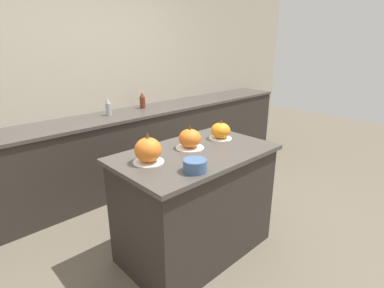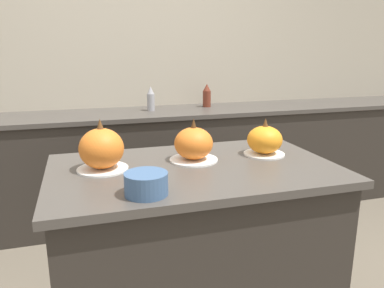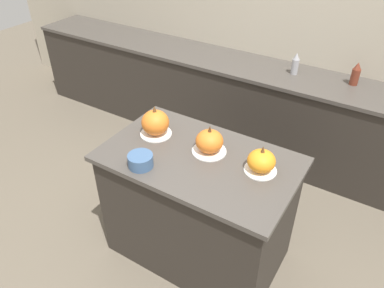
{
  "view_description": "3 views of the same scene",
  "coord_description": "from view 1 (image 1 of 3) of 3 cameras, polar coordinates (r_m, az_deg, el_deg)",
  "views": [
    {
      "loc": [
        -1.55,
        -1.6,
        1.76
      ],
      "look_at": [
        -0.04,
        -0.0,
        1.0
      ],
      "focal_mm": 28.0,
      "sensor_mm": 36.0,
      "label": 1
    },
    {
      "loc": [
        -0.48,
        -1.55,
        1.45
      ],
      "look_at": [
        -0.0,
        0.03,
        1.03
      ],
      "focal_mm": 35.0,
      "sensor_mm": 36.0,
      "label": 2
    },
    {
      "loc": [
        0.99,
        -1.68,
        2.42
      ],
      "look_at": [
        -0.06,
        0.0,
        1.01
      ],
      "focal_mm": 35.0,
      "sensor_mm": 36.0,
      "label": 3
    }
  ],
  "objects": [
    {
      "name": "mixing_bowl",
      "position": [
        2.01,
        0.56,
        -4.12
      ],
      "size": [
        0.16,
        0.16,
        0.08
      ],
      "color": "#3D5B84",
      "rests_on": "kitchen_island"
    },
    {
      "name": "pumpkin_cake_left",
      "position": [
        2.16,
        -8.37,
        -1.22
      ],
      "size": [
        0.23,
        0.23,
        0.23
      ],
      "color": "white",
      "rests_on": "kitchen_island"
    },
    {
      "name": "kitchen_island",
      "position": [
        2.58,
        0.6,
        -11.11
      ],
      "size": [
        1.29,
        0.79,
        0.93
      ],
      "color": "#2D2823",
      "rests_on": "ground_plane"
    },
    {
      "name": "bottle_short",
      "position": [
        3.95,
        -9.43,
        8.16
      ],
      "size": [
        0.07,
        0.07,
        0.21
      ],
      "color": "maroon",
      "rests_on": "back_counter"
    },
    {
      "name": "wall_back",
      "position": [
        3.82,
        -19.33,
        10.26
      ],
      "size": [
        8.0,
        0.06,
        2.5
      ],
      "color": "#B2A893",
      "rests_on": "ground_plane"
    },
    {
      "name": "bottle_tall",
      "position": [
        3.63,
        -15.67,
        6.76
      ],
      "size": [
        0.07,
        0.07,
        0.2
      ],
      "color": "#99999E",
      "rests_on": "back_counter"
    },
    {
      "name": "back_counter",
      "position": [
        3.71,
        -15.89,
        -2.1
      ],
      "size": [
        6.0,
        0.6,
        0.94
      ],
      "color": "#2D2823",
      "rests_on": "ground_plane"
    },
    {
      "name": "pumpkin_cake_center",
      "position": [
        2.43,
        -0.41,
        0.97
      ],
      "size": [
        0.23,
        0.23,
        0.21
      ],
      "color": "white",
      "rests_on": "kitchen_island"
    },
    {
      "name": "ground_plane",
      "position": [
        2.84,
        0.57,
        -19.28
      ],
      "size": [
        12.0,
        12.0,
        0.0
      ],
      "primitive_type": "plane",
      "color": "#665B4C"
    },
    {
      "name": "pumpkin_cake_right",
      "position": [
        2.69,
        5.46,
        2.49
      ],
      "size": [
        0.21,
        0.21,
        0.19
      ],
      "color": "white",
      "rests_on": "kitchen_island"
    }
  ]
}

